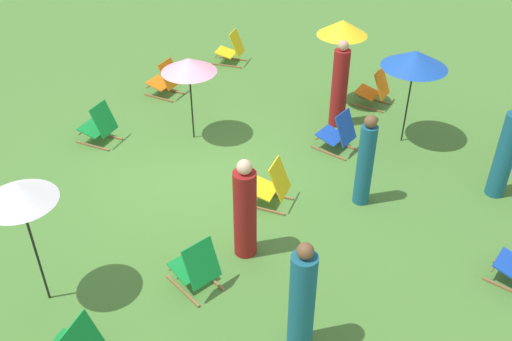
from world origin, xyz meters
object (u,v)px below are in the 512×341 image
Objects in this scene: deckchair_12 at (338,134)px; person_2 at (302,301)px; umbrella_1 at (343,28)px; person_0 at (245,211)px; deckchair_4 at (196,267)px; person_1 at (365,162)px; person_4 at (506,153)px; deckchair_11 at (165,80)px; deckchair_1 at (99,126)px; deckchair_0 at (231,49)px; umbrella_4 at (18,192)px; person_3 at (339,86)px; umbrella_0 at (415,59)px; umbrella_2 at (189,65)px; deckchair_3 at (374,90)px; deckchair_2 at (271,186)px.

person_2 reaches higher than deckchair_12.
umbrella_1 is 1.15× the size of person_0.
person_0 reaches higher than deckchair_4.
person_0 reaches higher than person_1.
deckchair_11 is at bearing 6.28° from person_4.
person_2 is at bearing 60.34° from deckchair_1.
person_2 reaches higher than deckchair_1.
person_1 is at bearing 40.22° from deckchair_0.
umbrella_4 is 6.62m from person_3.
person_2 reaches higher than person_1.
umbrella_1 is 3.55m from person_1.
umbrella_0 is (-1.02, 0.91, 1.35)m from deckchair_12.
umbrella_2 is 1.01× the size of person_0.
deckchair_3 and deckchair_4 have the same top height.
umbrella_1 is at bearing 178.03° from deckchair_2.
umbrella_2 is (1.13, -2.59, 1.18)m from deckchair_12.
person_2 reaches higher than deckchair_2.
umbrella_0 is at bearing -94.41° from person_2.
person_2 is 5.64m from person_3.
deckchair_1 is at bearing -99.37° from deckchair_2.
deckchair_2 is at bearing -161.46° from deckchair_4.
deckchair_1 is 0.97× the size of deckchair_4.
deckchair_1 is 0.44× the size of umbrella_1.
umbrella_1 reaches higher than deckchair_11.
deckchair_4 is 0.46× the size of umbrella_0.
deckchair_11 is 0.44× the size of umbrella_1.
umbrella_2 reaches higher than deckchair_1.
deckchair_1 is 6.05m from umbrella_0.
deckchair_11 is at bearing -22.00° from deckchair_0.
deckchair_12 is (-2.27, 3.99, 0.00)m from deckchair_1.
person_2 is at bearing 13.57° from deckchair_3.
umbrella_4 is (7.72, 2.38, 1.45)m from deckchair_0.
person_1 is (1.21, 1.05, 0.42)m from deckchair_12.
deckchair_1 and deckchair_4 have the same top height.
deckchair_11 is at bearing 176.84° from deckchair_1.
deckchair_0 is 0.51× the size of person_2.
deckchair_12 is 0.44× the size of umbrella_0.
deckchair_1 is at bearing -32.38° from person_2.
person_0 is (3.24, 4.36, 0.41)m from deckchair_11.
deckchair_0 is at bearing -156.84° from umbrella_2.
deckchair_11 is at bearing -78.15° from umbrella_0.
deckchair_1 is 5.20m from umbrella_1.
deckchair_1 is at bearing 23.91° from person_4.
deckchair_1 is 4.59m from deckchair_12.
deckchair_0 is 5.72m from deckchair_2.
person_4 reaches higher than deckchair_3.
deckchair_2 is 0.45× the size of umbrella_0.
umbrella_2 is at bearing -39.41° from deckchair_3.
umbrella_4 reaches higher than deckchair_12.
deckchair_2 is 0.46× the size of person_3.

